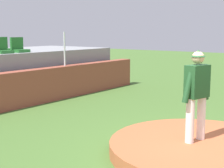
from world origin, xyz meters
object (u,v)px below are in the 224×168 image
at_px(pitcher, 197,89).
at_px(stadium_chair_4, 19,48).
at_px(baseball, 189,131).
at_px(stadium_chair_9, 3,47).
at_px(stadium_chair_3, 2,48).

distance_m(pitcher, stadium_chair_4, 7.00).
height_order(pitcher, stadium_chair_4, stadium_chair_4).
bearing_deg(stadium_chair_4, pitcher, 78.82).
bearing_deg(baseball, pitcher, -144.34).
bearing_deg(stadium_chair_4, baseball, 81.95).
relative_size(stadium_chair_4, stadium_chair_9, 1.00).
xyz_separation_m(baseball, stadium_chair_9, (0.95, 7.45, 1.46)).
relative_size(pitcher, baseball, 23.04).
xyz_separation_m(baseball, stadium_chair_3, (0.25, 6.51, 1.46)).
bearing_deg(stadium_chair_4, stadium_chair_9, -91.77).
xyz_separation_m(pitcher, stadium_chair_4, (1.35, 6.85, 0.51)).
bearing_deg(stadium_chair_3, baseball, 87.82).
relative_size(baseball, stadium_chair_4, 0.15).
xyz_separation_m(pitcher, baseball, (0.43, 0.31, -0.95)).
xyz_separation_m(pitcher, stadium_chair_9, (1.38, 7.75, 0.51)).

